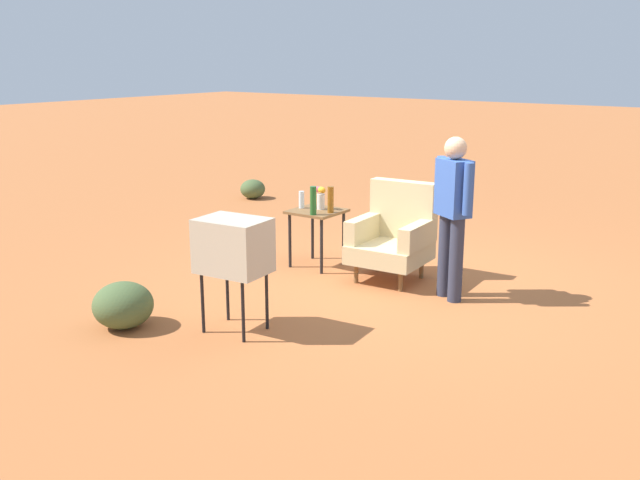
# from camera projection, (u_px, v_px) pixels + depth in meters

# --- Properties ---
(ground_plane) EXTENTS (60.00, 60.00, 0.00)m
(ground_plane) POSITION_uv_depth(u_px,v_px,m) (398.00, 285.00, 7.71)
(ground_plane) COLOR #AD6033
(armchair) EXTENTS (0.82, 0.82, 1.06)m
(armchair) POSITION_uv_depth(u_px,v_px,m) (394.00, 235.00, 7.82)
(armchair) COLOR brown
(armchair) RESTS_ON ground
(side_table) EXTENTS (0.56, 0.56, 0.67)m
(side_table) POSITION_uv_depth(u_px,v_px,m) (317.00, 219.00, 8.27)
(side_table) COLOR black
(side_table) RESTS_ON ground
(tv_on_stand) EXTENTS (0.64, 0.50, 1.03)m
(tv_on_stand) POSITION_uv_depth(u_px,v_px,m) (233.00, 246.00, 6.24)
(tv_on_stand) COLOR black
(tv_on_stand) RESTS_ON ground
(person_standing) EXTENTS (0.50, 0.38, 1.64)m
(person_standing) POSITION_uv_depth(u_px,v_px,m) (453.00, 208.00, 7.06)
(person_standing) COLOR #2D3347
(person_standing) RESTS_ON ground
(bottle_wine_green) EXTENTS (0.07, 0.07, 0.32)m
(bottle_wine_green) POSITION_uv_depth(u_px,v_px,m) (313.00, 201.00, 7.96)
(bottle_wine_green) COLOR #1E5623
(bottle_wine_green) RESTS_ON side_table
(bottle_short_clear) EXTENTS (0.06, 0.06, 0.20)m
(bottle_short_clear) POSITION_uv_depth(u_px,v_px,m) (302.00, 200.00, 8.32)
(bottle_short_clear) COLOR silver
(bottle_short_clear) RESTS_ON side_table
(bottle_tall_amber) EXTENTS (0.07, 0.07, 0.30)m
(bottle_tall_amber) POSITION_uv_depth(u_px,v_px,m) (331.00, 200.00, 8.07)
(bottle_tall_amber) COLOR brown
(bottle_tall_amber) RESTS_ON side_table
(flower_vase) EXTENTS (0.14, 0.10, 0.27)m
(flower_vase) POSITION_uv_depth(u_px,v_px,m) (321.00, 197.00, 8.25)
(flower_vase) COLOR silver
(flower_vase) RESTS_ON side_table
(shrub_mid) EXTENTS (0.55, 0.55, 0.42)m
(shrub_mid) POSITION_uv_depth(u_px,v_px,m) (123.00, 305.00, 6.46)
(shrub_mid) COLOR #475B33
(shrub_mid) RESTS_ON ground
(shrub_far) EXTENTS (0.43, 0.43, 0.33)m
(shrub_far) POSITION_uv_depth(u_px,v_px,m) (253.00, 189.00, 12.30)
(shrub_far) COLOR #475B33
(shrub_far) RESTS_ON ground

